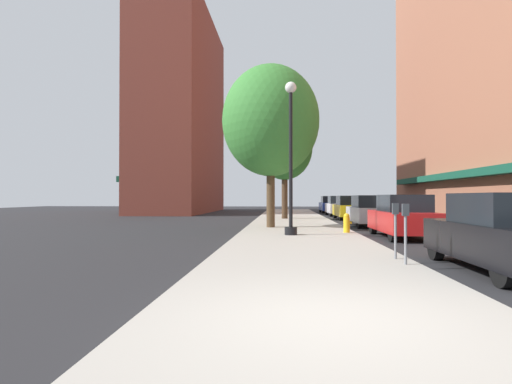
# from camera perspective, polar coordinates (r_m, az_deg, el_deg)

# --- Properties ---
(ground_plane) EXTENTS (90.00, 90.00, 0.00)m
(ground_plane) POSITION_cam_1_polar(r_m,az_deg,el_deg) (23.54, 15.05, -4.49)
(ground_plane) COLOR #232326
(sidewalk_slab) EXTENTS (4.80, 50.00, 0.12)m
(sidewalk_slab) POSITION_cam_1_polar(r_m,az_deg,el_deg) (24.09, 5.18, -4.28)
(sidewalk_slab) COLOR #A8A399
(sidewalk_slab) RESTS_ON ground
(building_far_background) EXTENTS (6.80, 18.00, 20.14)m
(building_far_background) POSITION_cam_1_polar(r_m,az_deg,el_deg) (44.13, -10.13, 10.41)
(building_far_background) COLOR brown
(building_far_background) RESTS_ON ground
(lamppost) EXTENTS (0.48, 0.48, 5.90)m
(lamppost) POSITION_cam_1_polar(r_m,az_deg,el_deg) (16.07, 4.80, 5.13)
(lamppost) COLOR black
(lamppost) RESTS_ON sidewalk_slab
(fire_hydrant) EXTENTS (0.33, 0.26, 0.79)m
(fire_hydrant) POSITION_cam_1_polar(r_m,az_deg,el_deg) (17.37, 12.36, -4.15)
(fire_hydrant) COLOR gold
(fire_hydrant) RESTS_ON sidewalk_slab
(parking_meter_near) EXTENTS (0.14, 0.09, 1.31)m
(parking_meter_near) POSITION_cam_1_polar(r_m,az_deg,el_deg) (9.54, 19.87, -4.42)
(parking_meter_near) COLOR slate
(parking_meter_near) RESTS_ON sidewalk_slab
(parking_meter_far) EXTENTS (0.14, 0.09, 1.31)m
(parking_meter_far) POSITION_cam_1_polar(r_m,az_deg,el_deg) (10.32, 18.62, -4.13)
(parking_meter_far) COLOR slate
(parking_meter_far) RESTS_ON sidewalk_slab
(tree_near) EXTENTS (3.74, 3.74, 6.91)m
(tree_near) POSITION_cam_1_polar(r_m,az_deg,el_deg) (28.19, 3.95, 6.00)
(tree_near) COLOR #422D1E
(tree_near) RESTS_ON sidewalk_slab
(tree_mid) EXTENTS (4.67, 4.67, 7.83)m
(tree_mid) POSITION_cam_1_polar(r_m,az_deg,el_deg) (20.29, 2.02, 9.74)
(tree_mid) COLOR #4C3823
(tree_mid) RESTS_ON sidewalk_slab
(car_black) EXTENTS (1.80, 4.30, 1.66)m
(car_black) POSITION_cam_1_polar(r_m,az_deg,el_deg) (10.13, 30.81, -4.94)
(car_black) COLOR black
(car_black) RESTS_ON ground
(car_red) EXTENTS (1.80, 4.30, 1.66)m
(car_red) POSITION_cam_1_polar(r_m,az_deg,el_deg) (16.93, 19.53, -3.24)
(car_red) COLOR black
(car_red) RESTS_ON ground
(car_silver) EXTENTS (1.80, 4.30, 1.66)m
(car_silver) POSITION_cam_1_polar(r_m,az_deg,el_deg) (22.99, 15.29, -2.57)
(car_silver) COLOR black
(car_silver) RESTS_ON ground
(car_yellow) EXTENTS (1.80, 4.30, 1.66)m
(car_yellow) POSITION_cam_1_polar(r_m,az_deg,el_deg) (29.65, 12.68, -2.14)
(car_yellow) COLOR black
(car_yellow) RESTS_ON ground
(car_white) EXTENTS (1.80, 4.30, 1.66)m
(car_white) POSITION_cam_1_polar(r_m,az_deg,el_deg) (35.24, 11.26, -1.91)
(car_white) COLOR black
(car_white) RESTS_ON ground
(car_blue) EXTENTS (1.80, 4.30, 1.66)m
(car_blue) POSITION_cam_1_polar(r_m,az_deg,el_deg) (41.67, 10.10, -1.72)
(car_blue) COLOR black
(car_blue) RESTS_ON ground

